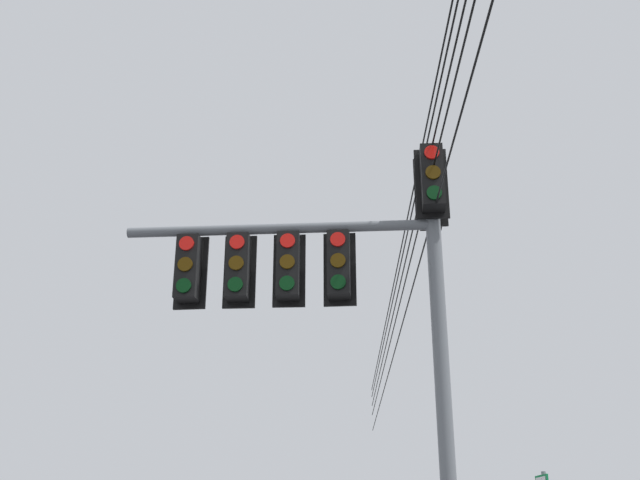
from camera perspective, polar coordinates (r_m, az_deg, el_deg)
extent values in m
cylinder|color=slate|center=(10.06, 8.95, -12.72)|extent=(0.20, 0.20, 6.90)
cylinder|color=slate|center=(10.85, -2.98, 0.81)|extent=(2.48, 3.54, 0.14)
cube|color=black|center=(10.78, 8.06, 4.43)|extent=(0.42, 0.42, 0.90)
cube|color=black|center=(10.93, 8.00, 4.02)|extent=(0.28, 0.39, 1.04)
cylinder|color=red|center=(10.77, 8.02, 6.25)|extent=(0.14, 0.18, 0.20)
cylinder|color=#3C2703|center=(10.63, 8.11, 4.83)|extent=(0.14, 0.18, 0.20)
cylinder|color=black|center=(10.50, 8.20, 3.38)|extent=(0.14, 0.18, 0.20)
cube|color=black|center=(11.32, 7.87, 3.05)|extent=(0.42, 0.42, 0.90)
cube|color=black|center=(11.16, 7.92, 3.43)|extent=(0.28, 0.39, 1.04)
cylinder|color=red|center=(11.60, 7.75, 4.03)|extent=(0.14, 0.18, 0.20)
cylinder|color=#3C2703|center=(11.46, 7.82, 2.69)|extent=(0.14, 0.18, 0.20)
cylinder|color=black|center=(11.34, 7.90, 1.32)|extent=(0.14, 0.18, 0.20)
cube|color=black|center=(10.58, 1.36, -1.80)|extent=(0.42, 0.42, 0.90)
cube|color=black|center=(10.74, 1.43, -2.12)|extent=(0.29, 0.38, 1.04)
cylinder|color=red|center=(10.54, 1.28, 0.04)|extent=(0.14, 0.18, 0.20)
cylinder|color=#3C2703|center=(10.43, 1.29, -1.48)|extent=(0.14, 0.18, 0.20)
cylinder|color=black|center=(10.33, 1.31, -3.03)|extent=(0.14, 0.18, 0.20)
cube|color=black|center=(10.63, -2.29, -1.88)|extent=(0.42, 0.42, 0.90)
cube|color=black|center=(10.79, -2.22, -2.20)|extent=(0.27, 0.39, 1.04)
cylinder|color=red|center=(10.59, -2.34, -0.05)|extent=(0.13, 0.18, 0.20)
cylinder|color=#3C2703|center=(10.48, -2.37, -1.57)|extent=(0.13, 0.18, 0.20)
cylinder|color=black|center=(10.38, -2.39, -3.11)|extent=(0.13, 0.18, 0.20)
cube|color=black|center=(10.72, -5.90, -1.96)|extent=(0.42, 0.42, 0.90)
cube|color=black|center=(10.88, -5.76, -2.28)|extent=(0.28, 0.39, 1.04)
cylinder|color=red|center=(10.68, -5.97, -0.15)|extent=(0.14, 0.18, 0.20)
cylinder|color=#3C2703|center=(10.57, -6.04, -1.65)|extent=(0.14, 0.18, 0.20)
cylinder|color=black|center=(10.47, -6.10, -3.18)|extent=(0.14, 0.18, 0.20)
cube|color=black|center=(10.86, -9.43, -2.03)|extent=(0.42, 0.42, 0.90)
cube|color=black|center=(11.01, -9.21, -2.34)|extent=(0.29, 0.38, 1.04)
cylinder|color=red|center=(10.82, -9.55, -0.24)|extent=(0.14, 0.18, 0.20)
cylinder|color=#3C2703|center=(10.71, -9.66, -1.73)|extent=(0.14, 0.18, 0.20)
cylinder|color=black|center=(10.61, -9.76, -3.24)|extent=(0.14, 0.18, 0.20)
cylinder|color=black|center=(12.33, 7.26, -1.24)|extent=(29.87, 18.26, 0.39)
cylinder|color=black|center=(12.54, 7.13, 1.10)|extent=(29.87, 18.26, 0.39)
cylinder|color=black|center=(12.67, 7.06, 2.45)|extent=(29.87, 18.26, 0.39)
cylinder|color=black|center=(12.81, 7.00, 3.75)|extent=(29.87, 18.26, 0.39)
cylinder|color=black|center=(12.92, 6.94, 4.73)|extent=(29.87, 18.26, 0.39)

